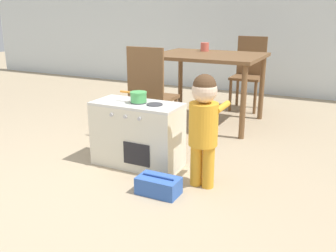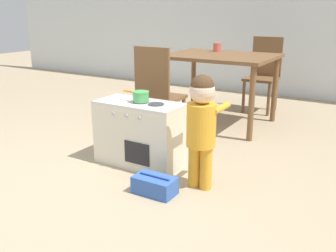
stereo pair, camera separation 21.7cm
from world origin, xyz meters
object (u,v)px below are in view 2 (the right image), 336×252
object	(u,v)px
play_kitchen	(140,133)
child_figure	(202,120)
dining_chair_near	(158,92)
cup_on_table	(217,47)
dining_table	(220,63)
toy_pot	(140,96)
dining_chair_far	(263,73)
toy_basket	(155,185)

from	to	relation	value
play_kitchen	child_figure	bearing A→B (deg)	-12.18
child_figure	play_kitchen	bearing A→B (deg)	167.82
play_kitchen	child_figure	xyz separation A→B (m)	(0.61, -0.13, 0.24)
child_figure	dining_chair_near	bearing A→B (deg)	138.52
cup_on_table	dining_table	bearing A→B (deg)	-60.44
toy_pot	dining_chair_far	bearing A→B (deg)	82.32
toy_pot	dining_table	world-z (taller)	dining_table
dining_table	dining_chair_far	bearing A→B (deg)	73.42
play_kitchen	child_figure	distance (m)	0.67
cup_on_table	toy_pot	bearing A→B (deg)	-86.86
toy_basket	dining_table	distance (m)	1.91
child_figure	dining_chair_far	bearing A→B (deg)	97.31
toy_basket	dining_chair_near	distance (m)	1.20
toy_basket	dining_table	size ratio (longest dim) A/B	0.26
play_kitchen	dining_table	distance (m)	1.46
child_figure	cup_on_table	size ratio (longest dim) A/B	8.41
play_kitchen	cup_on_table	world-z (taller)	cup_on_table
toy_pot	dining_chair_near	size ratio (longest dim) A/B	0.25
child_figure	toy_basket	world-z (taller)	child_figure
dining_chair_near	dining_chair_far	bearing A→B (deg)	72.75
toy_pot	dining_chair_far	distance (m)	2.23
dining_chair_far	toy_pot	bearing A→B (deg)	82.32
child_figure	toy_basket	size ratio (longest dim) A/B	2.79
dining_table	cup_on_table	size ratio (longest dim) A/B	11.81
dining_chair_near	cup_on_table	world-z (taller)	dining_chair_near
toy_pot	child_figure	bearing A→B (deg)	-12.52
toy_pot	toy_basket	distance (m)	0.74
play_kitchen	toy_pot	xyz separation A→B (m)	(0.01, 0.00, 0.31)
dining_chair_near	cup_on_table	bearing A→B (deg)	83.80
child_figure	toy_pot	bearing A→B (deg)	167.48
child_figure	dining_chair_near	size ratio (longest dim) A/B	0.90
dining_chair_near	play_kitchen	bearing A→B (deg)	-71.59
play_kitchen	toy_basket	world-z (taller)	play_kitchen
child_figure	dining_chair_far	size ratio (longest dim) A/B	0.90
dining_chair_near	toy_basket	bearing A→B (deg)	-58.79
toy_pot	cup_on_table	xyz separation A→B (m)	(-0.09, 1.66, 0.23)
dining_chair_near	dining_chair_far	distance (m)	1.70
play_kitchen	dining_table	size ratio (longest dim) A/B	0.62
child_figure	cup_on_table	world-z (taller)	cup_on_table
toy_pot	dining_chair_near	xyz separation A→B (m)	(-0.21, 0.58, -0.10)
toy_basket	dining_table	xyz separation A→B (m)	(-0.32, 1.78, 0.60)
toy_pot	cup_on_table	world-z (taller)	cup_on_table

